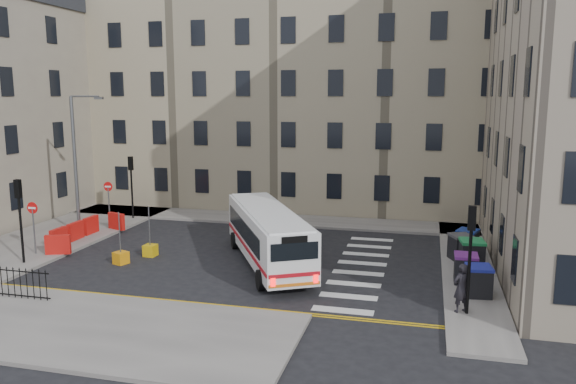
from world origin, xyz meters
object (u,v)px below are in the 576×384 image
at_px(wheelie_bin_a, 479,281).
at_px(bollard_yellow, 150,250).
at_px(bollard_chevron, 121,258).
at_px(wheelie_bin_d, 461,247).
at_px(wheelie_bin_c, 472,254).
at_px(wheelie_bin_e, 467,241).
at_px(streetlamp, 75,163).
at_px(bus, 268,234).
at_px(wheelie_bin_b, 466,268).
at_px(pedestrian, 461,288).

xyz_separation_m(wheelie_bin_a, bollard_yellow, (-15.94, 2.36, -0.47)).
bearing_deg(bollard_chevron, wheelie_bin_d, 14.94).
xyz_separation_m(wheelie_bin_c, wheelie_bin_d, (-0.42, 1.38, -0.06)).
distance_m(wheelie_bin_c, wheelie_bin_d, 1.45).
bearing_deg(bollard_yellow, wheelie_bin_d, 10.07).
bearing_deg(wheelie_bin_d, wheelie_bin_c, -95.51).
bearing_deg(wheelie_bin_e, bollard_yellow, -145.81).
height_order(streetlamp, bus, streetlamp).
bearing_deg(wheelie_bin_e, wheelie_bin_d, -86.67).
bearing_deg(streetlamp, wheelie_bin_d, -0.68).
bearing_deg(wheelie_bin_c, bollard_chevron, -176.41).
bearing_deg(wheelie_bin_b, wheelie_bin_e, 85.91).
distance_m(streetlamp, bus, 13.16).
bearing_deg(wheelie_bin_e, bus, -137.56).
bearing_deg(pedestrian, wheelie_bin_b, -129.27).
xyz_separation_m(wheelie_bin_b, bollard_chevron, (-16.28, -0.78, -0.48)).
relative_size(wheelie_bin_a, pedestrian, 0.66).
relative_size(bus, wheelie_bin_e, 6.99).
relative_size(wheelie_bin_d, wheelie_bin_e, 1.03).
distance_m(wheelie_bin_e, pedestrian, 8.45).
xyz_separation_m(bus, wheelie_bin_b, (9.21, -0.87, -0.77)).
distance_m(wheelie_bin_d, pedestrian, 7.16).
relative_size(wheelie_bin_c, bollard_yellow, 2.29).
relative_size(streetlamp, wheelie_bin_d, 5.68).
xyz_separation_m(wheelie_bin_a, wheelie_bin_c, (-0.03, 3.73, 0.07)).
height_order(wheelie_bin_d, pedestrian, pedestrian).
bearing_deg(bollard_chevron, wheelie_bin_a, -2.66).
height_order(streetlamp, wheelie_bin_e, streetlamp).
distance_m(streetlamp, wheelie_bin_d, 22.00).
bearing_deg(pedestrian, bollard_chevron, -43.39).
distance_m(streetlamp, bollard_yellow, 8.00).
bearing_deg(wheelie_bin_c, streetlamp, 169.31).
bearing_deg(pedestrian, bollard_yellow, -49.55).
xyz_separation_m(bus, wheelie_bin_d, (9.19, 2.69, -0.77)).
height_order(wheelie_bin_b, pedestrian, pedestrian).
relative_size(bus, wheelie_bin_b, 7.75).
distance_m(bus, bollard_yellow, 6.43).
relative_size(bus, wheelie_bin_d, 6.80).
xyz_separation_m(wheelie_bin_e, bollard_yellow, (-15.87, -4.02, -0.48)).
bearing_deg(wheelie_bin_a, bollard_chevron, 169.98).
relative_size(bus, pedestrian, 5.17).
xyz_separation_m(pedestrian, bollard_yellow, (-15.15, 4.39, -0.79)).
bearing_deg(bollard_chevron, bus, 13.14).
relative_size(bus, wheelie_bin_c, 7.10).
xyz_separation_m(wheelie_bin_a, bollard_chevron, (-16.70, 0.78, -0.47)).
bearing_deg(bollard_yellow, wheelie_bin_e, 14.22).
height_order(streetlamp, bollard_yellow, streetlamp).
bearing_deg(pedestrian, wheelie_bin_a, -144.60).
height_order(wheelie_bin_a, bollard_chevron, wheelie_bin_a).
bearing_deg(streetlamp, bollard_chevron, -40.07).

